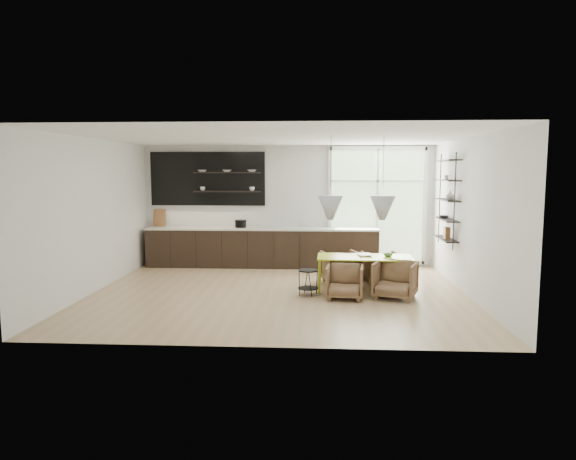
% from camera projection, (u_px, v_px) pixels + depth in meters
% --- Properties ---
extents(room, '(7.02, 6.01, 2.91)m').
position_uv_depth(room, '(311.00, 211.00, 10.55)').
color(room, tan).
rests_on(room, ground).
extents(kitchen_run, '(5.54, 0.69, 2.75)m').
position_uv_depth(kitchen_run, '(258.00, 242.00, 12.30)').
color(kitchen_run, black).
rests_on(kitchen_run, ground).
extents(right_shelving, '(0.26, 1.22, 1.90)m').
position_uv_depth(right_shelving, '(447.00, 202.00, 10.45)').
color(right_shelving, black).
rests_on(right_shelving, ground).
extents(dining_table, '(1.82, 0.86, 0.66)m').
position_uv_depth(dining_table, '(365.00, 259.00, 9.83)').
color(dining_table, '#ACBD16').
rests_on(dining_table, ground).
extents(armchair_back_left, '(0.89, 0.90, 0.66)m').
position_uv_depth(armchair_back_left, '(341.00, 267.00, 10.48)').
color(armchair_back_left, brown).
rests_on(armchair_back_left, ground).
extents(armchair_back_right, '(0.81, 0.82, 0.66)m').
position_uv_depth(armchair_back_right, '(381.00, 268.00, 10.41)').
color(armchair_back_right, brown).
rests_on(armchair_back_right, ground).
extents(armchair_front_left, '(0.72, 0.74, 0.61)m').
position_uv_depth(armchair_front_left, '(345.00, 282.00, 9.23)').
color(armchair_front_left, brown).
rests_on(armchair_front_left, ground).
extents(armchair_front_right, '(0.93, 0.94, 0.67)m').
position_uv_depth(armchair_front_right, '(395.00, 280.00, 9.24)').
color(armchair_front_right, brown).
rests_on(armchair_front_right, ground).
extents(wire_stool, '(0.38, 0.38, 0.48)m').
position_uv_depth(wire_stool, '(308.00, 279.00, 9.47)').
color(wire_stool, black).
rests_on(wire_stool, ground).
extents(table_book, '(0.27, 0.35, 0.03)m').
position_uv_depth(table_book, '(358.00, 255.00, 9.93)').
color(table_book, white).
rests_on(table_book, dining_table).
extents(table_bowl, '(0.22, 0.22, 0.06)m').
position_uv_depth(table_bowl, '(388.00, 255.00, 9.83)').
color(table_bowl, '#4F844D').
rests_on(table_bowl, dining_table).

